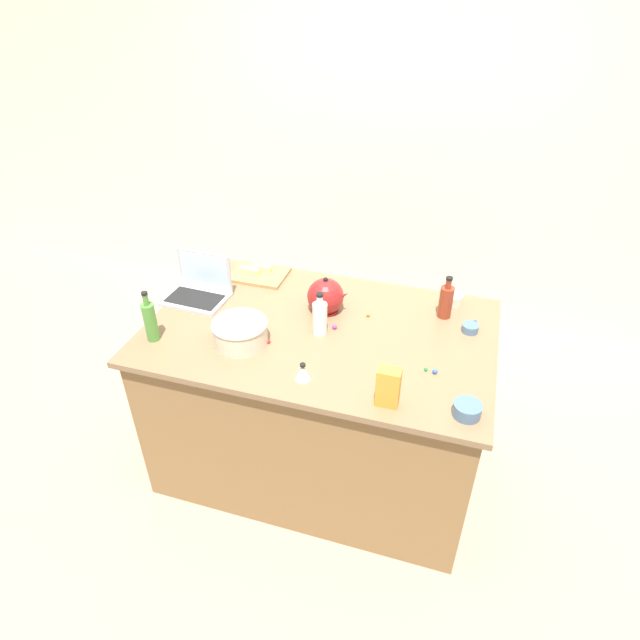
{
  "coord_description": "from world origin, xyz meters",
  "views": [
    {
      "loc": [
        0.6,
        -1.97,
        2.36
      ],
      "look_at": [
        0.0,
        0.0,
        0.95
      ],
      "focal_mm": 30.06,
      "sensor_mm": 36.0,
      "label": 1
    }
  ],
  "objects": [
    {
      "name": "candy_bag",
      "position": [
        0.4,
        -0.41,
        0.99
      ],
      "size": [
        0.09,
        0.06,
        0.17
      ],
      "primitive_type": "cube",
      "color": "gold",
      "rests_on": "island_counter"
    },
    {
      "name": "candy_3",
      "position": [
        0.07,
        0.02,
        0.91
      ],
      "size": [
        0.02,
        0.02,
        0.02
      ],
      "primitive_type": "sphere",
      "color": "#CC3399",
      "rests_on": "island_counter"
    },
    {
      "name": "bottle_olive",
      "position": [
        -0.71,
        -0.3,
        1.0
      ],
      "size": [
        0.06,
        0.06,
        0.25
      ],
      "color": "#4C8C38",
      "rests_on": "island_counter"
    },
    {
      "name": "candy_2",
      "position": [
        0.52,
        -0.16,
        0.91
      ],
      "size": [
        0.02,
        0.02,
        0.02
      ],
      "primitive_type": "sphere",
      "color": "green",
      "rests_on": "island_counter"
    },
    {
      "name": "candy_1",
      "position": [
        0.7,
        0.27,
        0.91
      ],
      "size": [
        0.01,
        0.01,
        0.01
      ],
      "primitive_type": "sphere",
      "color": "blue",
      "rests_on": "island_counter"
    },
    {
      "name": "bottle_vinegar",
      "position": [
        0.01,
        -0.03,
        0.99
      ],
      "size": [
        0.07,
        0.07,
        0.21
      ],
      "color": "white",
      "rests_on": "island_counter"
    },
    {
      "name": "kettle",
      "position": [
        -0.02,
        0.16,
        0.98
      ],
      "size": [
        0.21,
        0.18,
        0.2
      ],
      "color": "maroon",
      "rests_on": "island_counter"
    },
    {
      "name": "ramekin_wide",
      "position": [
        0.57,
        0.41,
        0.93
      ],
      "size": [
        0.1,
        0.1,
        0.05
      ],
      "primitive_type": "cylinder",
      "color": "beige",
      "rests_on": "island_counter"
    },
    {
      "name": "butter_stick_right",
      "position": [
        -0.46,
        0.4,
        0.94
      ],
      "size": [
        0.11,
        0.04,
        0.04
      ],
      "primitive_type": "cube",
      "rotation": [
        0.0,
        0.0,
        0.04
      ],
      "color": "#F4E58C",
      "rests_on": "cutting_board"
    },
    {
      "name": "ramekin_medium",
      "position": [
        0.7,
        -0.38,
        0.93
      ],
      "size": [
        0.11,
        0.11,
        0.05
      ],
      "primitive_type": "cylinder",
      "color": "slate",
      "rests_on": "island_counter"
    },
    {
      "name": "laptop",
      "position": [
        -0.68,
        0.09,
        0.95
      ],
      "size": [
        0.32,
        0.24,
        0.22
      ],
      "color": "#B7B7BC",
      "rests_on": "island_counter"
    },
    {
      "name": "candy_6",
      "position": [
        0.19,
        0.17,
        0.91
      ],
      "size": [
        0.02,
        0.02,
        0.02
      ],
      "primitive_type": "sphere",
      "color": "orange",
      "rests_on": "island_counter"
    },
    {
      "name": "bottle_soy",
      "position": [
        0.55,
        0.28,
        0.99
      ],
      "size": [
        0.07,
        0.07,
        0.22
      ],
      "color": "maroon",
      "rests_on": "island_counter"
    },
    {
      "name": "wall_back",
      "position": [
        0.0,
        1.76,
        1.3
      ],
      "size": [
        8.0,
        0.1,
        2.6
      ],
      "primitive_type": "cube",
      "color": "beige",
      "rests_on": "ground"
    },
    {
      "name": "mixing_bowl_large",
      "position": [
        -0.31,
        -0.21,
        0.96
      ],
      "size": [
        0.25,
        0.25,
        0.11
      ],
      "color": "beige",
      "rests_on": "island_counter"
    },
    {
      "name": "butter_stick_left",
      "position": [
        -0.51,
        0.36,
        0.94
      ],
      "size": [
        0.11,
        0.05,
        0.04
      ],
      "primitive_type": "cube",
      "rotation": [
        0.0,
        0.0,
        -0.09
      ],
      "color": "#F4E58C",
      "rests_on": "cutting_board"
    },
    {
      "name": "island_counter",
      "position": [
        0.0,
        0.0,
        0.45
      ],
      "size": [
        1.62,
        1.03,
        0.9
      ],
      "color": "olive",
      "rests_on": "ground"
    },
    {
      "name": "cutting_board",
      "position": [
        -0.47,
        0.38,
        0.91
      ],
      "size": [
        0.3,
        0.23,
        0.02
      ],
      "primitive_type": "cube",
      "color": "#AD7F4C",
      "rests_on": "island_counter"
    },
    {
      "name": "kitchen_timer",
      "position": [
        0.04,
        -0.36,
        0.94
      ],
      "size": [
        0.07,
        0.07,
        0.08
      ],
      "color": "#B2B2B7",
      "rests_on": "island_counter"
    },
    {
      "name": "candy_0",
      "position": [
        -0.19,
        -0.18,
        0.91
      ],
      "size": [
        0.02,
        0.02,
        0.02
      ],
      "primitive_type": "sphere",
      "color": "red",
      "rests_on": "island_counter"
    },
    {
      "name": "candy_5",
      "position": [
        0.43,
        -0.38,
        0.91
      ],
      "size": [
        0.02,
        0.02,
        0.02
      ],
      "primitive_type": "sphere",
      "color": "yellow",
      "rests_on": "island_counter"
    },
    {
      "name": "candy_4",
      "position": [
        0.56,
        -0.17,
        0.91
      ],
      "size": [
        0.02,
        0.02,
        0.02
      ],
      "primitive_type": "sphere",
      "color": "blue",
      "rests_on": "island_counter"
    },
    {
      "name": "ramekin_small",
      "position": [
        0.68,
        0.18,
        0.92
      ],
      "size": [
        0.08,
        0.08,
        0.04
      ],
      "primitive_type": "cylinder",
      "color": "slate",
      "rests_on": "island_counter"
    },
    {
      "name": "ground_plane",
      "position": [
        0.0,
        0.0,
        0.0
      ],
      "size": [
        12.0,
        12.0,
        0.0
      ],
      "primitive_type": "plane",
      "color": "gray"
    }
  ]
}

